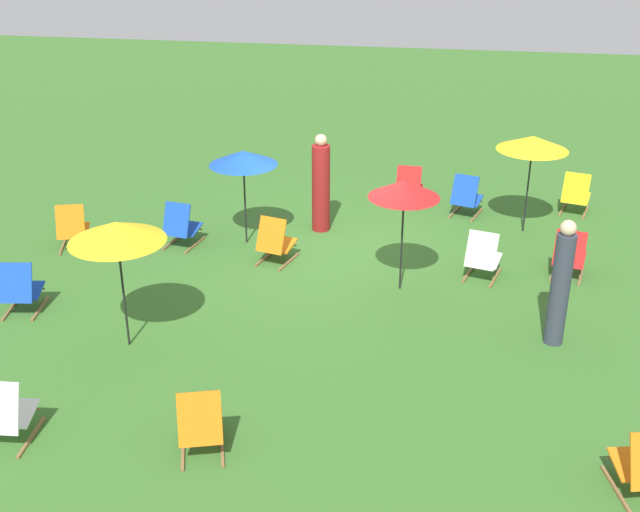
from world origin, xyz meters
name	(u,v)px	position (x,y,z in m)	size (l,w,h in m)	color
ground_plane	(332,254)	(0.00, 0.00, 0.00)	(40.00, 40.00, 0.00)	#386B28
deckchair_0	(576,195)	(-4.37, -2.73, 0.37)	(0.66, 0.86, 0.83)	olive
deckchair_1	(409,187)	(-1.14, -2.62, 0.37)	(0.52, 0.78, 0.83)	olive
deckchair_2	(569,256)	(-3.94, 0.22, 0.37)	(0.63, 0.84, 0.83)	olive
deckchair_3	(483,257)	(-2.56, 0.51, 0.37)	(0.65, 0.86, 0.83)	olive
deckchair_5	(21,289)	(4.23, 2.85, 0.37)	(0.59, 0.83, 0.83)	olive
deckchair_6	(73,228)	(4.52, 0.52, 0.37)	(0.68, 0.87, 0.83)	olive
deckchair_7	(6,414)	(2.83, 5.76, 0.37)	(0.54, 0.80, 0.83)	olive
deckchair_8	(181,226)	(2.68, 0.10, 0.37)	(0.60, 0.83, 0.83)	olive
deckchair_9	(201,425)	(0.59, 5.58, 0.37)	(0.68, 0.87, 0.83)	olive
deckchair_10	(275,242)	(0.89, 0.49, 0.37)	(0.65, 0.86, 0.83)	olive
deckchair_11	(466,197)	(-2.27, -2.25, 0.37)	(0.68, 0.87, 0.83)	olive
umbrella_0	(533,143)	(-3.34, -1.63, 1.68)	(1.28, 1.28, 1.81)	black
umbrella_1	(404,189)	(-1.28, 1.12, 1.68)	(1.10, 1.10, 1.82)	black
umbrella_2	(243,158)	(1.59, -0.23, 1.58)	(1.19, 1.19, 1.71)	black
umbrella_3	(117,232)	(2.31, 3.50, 1.71)	(1.29, 1.29, 1.85)	black
person_0	(321,186)	(0.37, -1.05, 0.86)	(0.47, 0.47, 1.83)	maroon
person_1	(560,285)	(-3.53, 2.42, 0.89)	(0.28, 0.28, 1.84)	#333847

